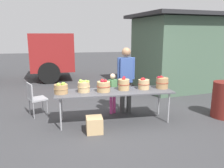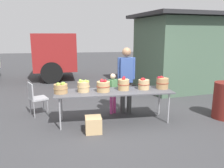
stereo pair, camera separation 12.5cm
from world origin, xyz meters
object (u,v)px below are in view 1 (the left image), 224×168
at_px(apple_basket_red_0, 104,86).
at_px(folding_chair, 35,97).
at_px(apple_basket_red_2, 144,84).
at_px(trash_barrel, 224,100).
at_px(apple_basket_green_1, 84,86).
at_px(vendor_adult, 126,75).
at_px(apple_basket_red_1, 124,84).
at_px(apple_basket_red_3, 162,83).
at_px(apple_basket_green_0, 61,89).
at_px(market_table, 114,93).
at_px(produce_crate, 94,125).
at_px(child_customer, 113,90).

distance_m(apple_basket_red_0, folding_chair, 1.83).
height_order(apple_basket_red_2, trash_barrel, apple_basket_red_2).
bearing_deg(apple_basket_red_0, apple_basket_green_1, 173.45).
distance_m(apple_basket_green_1, folding_chair, 1.42).
bearing_deg(apple_basket_red_2, folding_chair, 165.96).
distance_m(vendor_adult, folding_chair, 2.36).
relative_size(apple_basket_red_1, apple_basket_red_3, 1.03).
bearing_deg(apple_basket_red_3, apple_basket_red_1, 179.45).
height_order(apple_basket_green_0, apple_basket_green_1, apple_basket_green_1).
xyz_separation_m(market_table, vendor_adult, (0.41, 0.56, 0.29)).
distance_m(apple_basket_red_0, produce_crate, 0.92).
distance_m(apple_basket_green_0, vendor_adult, 1.72).
xyz_separation_m(apple_basket_red_2, produce_crate, (-1.26, -0.59, -0.71)).
bearing_deg(apple_basket_red_1, apple_basket_green_1, -178.73).
bearing_deg(apple_basket_green_1, market_table, -3.72).
height_order(market_table, apple_basket_green_1, apple_basket_green_1).
bearing_deg(apple_basket_red_3, apple_basket_red_2, 179.47).
bearing_deg(apple_basket_green_1, vendor_adult, 24.82).
relative_size(apple_basket_red_0, apple_basket_red_2, 1.11).
height_order(apple_basket_green_0, child_customer, child_customer).
distance_m(apple_basket_red_1, trash_barrel, 2.54).
bearing_deg(trash_barrel, produce_crate, -174.30).
relative_size(apple_basket_red_0, produce_crate, 0.94).
distance_m(vendor_adult, child_customer, 0.52).
bearing_deg(trash_barrel, child_customer, 164.15).
xyz_separation_m(apple_basket_green_1, apple_basket_red_3, (1.89, 0.01, 0.00)).
bearing_deg(apple_basket_red_2, child_customer, 143.18).
bearing_deg(folding_chair, produce_crate, -157.55).
relative_size(child_customer, produce_crate, 3.13).
bearing_deg(trash_barrel, apple_basket_green_1, 175.90).
bearing_deg(produce_crate, apple_basket_red_0, 61.83).
xyz_separation_m(vendor_adult, trash_barrel, (2.32, -0.76, -0.56)).
distance_m(apple_basket_red_0, trash_barrel, 3.02).
relative_size(apple_basket_red_2, child_customer, 0.27).
distance_m(market_table, vendor_adult, 0.75).
xyz_separation_m(apple_basket_red_1, apple_basket_red_2, (0.49, -0.00, -0.00)).
distance_m(apple_basket_green_0, child_customer, 1.41).
relative_size(vendor_adult, child_customer, 1.61).
relative_size(market_table, produce_crate, 7.96).
bearing_deg(apple_basket_red_2, apple_basket_red_1, 179.43).
height_order(apple_basket_green_0, produce_crate, apple_basket_green_0).
bearing_deg(folding_chair, trash_barrel, -126.36).
bearing_deg(apple_basket_green_1, child_customer, 33.72).
relative_size(market_table, folding_chair, 3.14).
bearing_deg(market_table, produce_crate, -135.26).
relative_size(apple_basket_green_0, apple_basket_red_3, 1.05).
bearing_deg(apple_basket_red_2, apple_basket_green_0, -178.09).
bearing_deg(apple_basket_red_2, apple_basket_green_1, -179.36).
xyz_separation_m(folding_chair, produce_crate, (1.36, -1.24, -0.34)).
xyz_separation_m(apple_basket_green_0, apple_basket_red_2, (1.93, 0.06, 0.02)).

